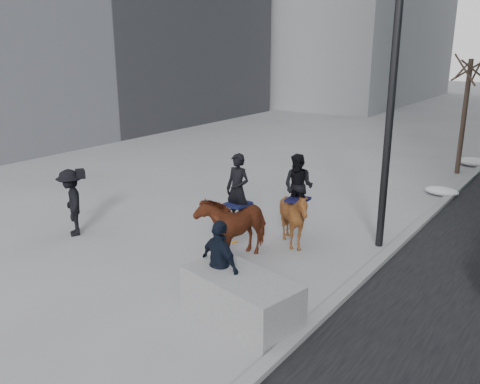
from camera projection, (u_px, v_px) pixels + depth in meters
The scene contains 10 objects.
ground at pixel (209, 269), 11.35m from camera, with size 120.00×120.00×0.00m, color gray.
curb at pixel (460, 187), 17.45m from camera, with size 0.25×90.00×0.12m, color gray.
planter at pixel (241, 298), 9.16m from camera, with size 2.19×1.09×0.87m, color gray.
tree_near at pixel (465, 111), 18.81m from camera, with size 1.20×1.20×4.73m, color #35261F, non-canonical shape.
mounted_left at pixel (234, 220), 11.75m from camera, with size 0.95×1.93×2.45m.
mounted_right at pixel (295, 211), 12.31m from camera, with size 1.33×1.47×2.31m.
feeder at pixel (220, 265), 9.46m from camera, with size 1.11×0.99×1.75m.
camera_crew at pixel (71, 202), 13.10m from camera, with size 1.31×1.15×1.75m.
lamppost at pixel (399, 36), 11.34m from camera, with size 0.25×2.03×9.09m.
snow_piles at pixel (465, 171), 19.19m from camera, with size 1.33×5.71×0.34m.
Camera 1 is at (6.61, -8.03, 4.91)m, focal length 38.00 mm.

